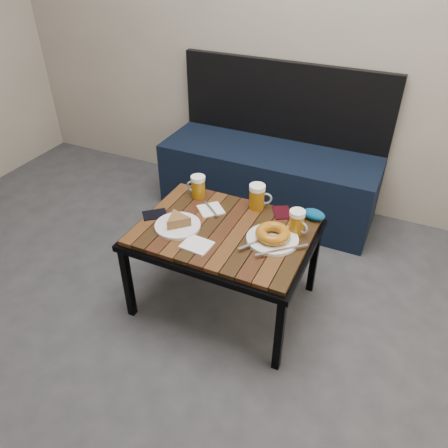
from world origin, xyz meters
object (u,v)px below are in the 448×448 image
at_px(beer_mug_left, 198,186).
at_px(beer_mug_centre, 257,197).
at_px(bench, 270,173).
at_px(plate_pie, 178,223).
at_px(plate_bagel, 273,236).
at_px(passport_navy, 155,214).
at_px(cafe_table, 224,236).
at_px(beer_mug_right, 297,222).
at_px(passport_burgundy, 282,212).
at_px(knit_pouch, 314,214).

relative_size(beer_mug_left, beer_mug_centre, 0.92).
height_order(bench, plate_pie, bench).
bearing_deg(plate_bagel, passport_navy, -175.53).
height_order(cafe_table, plate_pie, plate_pie).
height_order(beer_mug_left, beer_mug_centre, beer_mug_centre).
distance_m(bench, passport_navy, 1.04).
xyz_separation_m(beer_mug_right, plate_pie, (-0.52, -0.19, -0.03)).
distance_m(bench, passport_burgundy, 0.80).
height_order(bench, plate_bagel, bench).
xyz_separation_m(cafe_table, passport_burgundy, (0.21, 0.24, 0.05)).
relative_size(plate_pie, passport_navy, 1.87).
bearing_deg(knit_pouch, passport_navy, -157.58).
distance_m(beer_mug_centre, passport_navy, 0.52).
bearing_deg(passport_navy, bench, 124.25).
bearing_deg(beer_mug_centre, knit_pouch, -19.48).
height_order(beer_mug_right, passport_burgundy, beer_mug_right).
bearing_deg(beer_mug_left, bench, -96.42).
xyz_separation_m(plate_bagel, passport_navy, (-0.60, -0.05, -0.02)).
xyz_separation_m(beer_mug_left, knit_pouch, (0.61, 0.05, -0.04)).
bearing_deg(beer_mug_left, beer_mug_centre, -170.51).
bearing_deg(knit_pouch, beer_mug_left, -175.16).
bearing_deg(beer_mug_right, beer_mug_left, -162.31).
bearing_deg(beer_mug_right, knit_pouch, 99.66).
bearing_deg(beer_mug_right, passport_navy, -140.17).
xyz_separation_m(cafe_table, knit_pouch, (0.36, 0.26, 0.07)).
height_order(beer_mug_left, passport_navy, beer_mug_left).
bearing_deg(passport_navy, plate_bagel, 53.15).
height_order(bench, beer_mug_left, bench).
relative_size(cafe_table, passport_navy, 7.23).
xyz_separation_m(bench, cafe_table, (0.11, -0.95, 0.16)).
distance_m(beer_mug_centre, plate_pie, 0.42).
bearing_deg(cafe_table, knit_pouch, 35.84).
relative_size(beer_mug_right, plate_pie, 0.54).
relative_size(cafe_table, knit_pouch, 7.44).
bearing_deg(plate_bagel, cafe_table, -177.66).
relative_size(beer_mug_right, passport_burgundy, 1.01).
bearing_deg(beer_mug_centre, beer_mug_right, -50.59).
height_order(cafe_table, beer_mug_right, beer_mug_right).
relative_size(beer_mug_centre, plate_pie, 0.59).
height_order(cafe_table, beer_mug_left, beer_mug_left).
bearing_deg(beer_mug_centre, cafe_table, -131.08).
bearing_deg(passport_burgundy, plate_bagel, -110.88).
height_order(beer_mug_centre, plate_pie, beer_mug_centre).
relative_size(bench, knit_pouch, 12.39).
relative_size(passport_navy, knit_pouch, 1.03).
relative_size(beer_mug_centre, beer_mug_right, 1.10).
bearing_deg(bench, plate_bagel, -70.02).
bearing_deg(passport_burgundy, beer_mug_left, 155.69).
bearing_deg(passport_burgundy, cafe_table, -158.83).
distance_m(beer_mug_left, passport_burgundy, 0.46).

